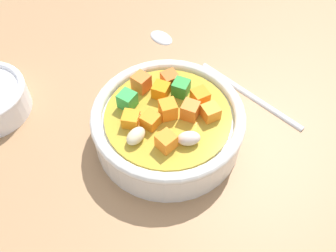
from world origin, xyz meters
TOP-DOWN VIEW (x-y plane):
  - ground_plane at (0.00, 0.00)cm, footprint 140.00×140.00cm
  - soup_bowl_main at (0.01, -0.01)cm, footprint 16.18×16.18cm
  - spoon at (-4.40, -11.44)cm, footprint 19.29×17.50cm

SIDE VIEW (x-z plane):
  - ground_plane at x=0.00cm, z-range -2.00..0.00cm
  - spoon at x=-4.40cm, z-range -0.04..0.89cm
  - soup_bowl_main at x=0.01cm, z-range -0.41..5.56cm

